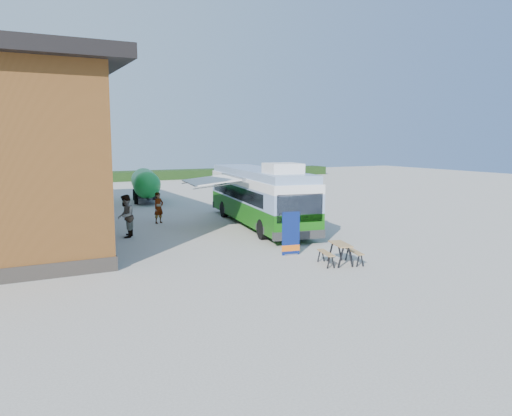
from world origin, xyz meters
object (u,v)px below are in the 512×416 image
picnic_table (340,249)px  slurry_tanker (145,183)px  banner (291,237)px  person_b (126,216)px  bus (259,195)px  person_a (159,208)px

picnic_table → slurry_tanker: 21.31m
banner → person_b: 8.09m
bus → picnic_table: 8.78m
picnic_table → slurry_tanker: (-1.37, 21.25, 0.76)m
bus → person_b: bearing=-169.9°
person_b → slurry_tanker: 13.44m
person_b → picnic_table: bearing=56.7°
slurry_tanker → person_b: bearing=-97.1°
person_b → slurry_tanker: (4.31, 12.73, 0.35)m
person_a → bus: bearing=-60.1°
banner → person_a: (-2.40, 9.60, 0.14)m
picnic_table → person_a: size_ratio=0.96×
bus → banner: bus is taller
picnic_table → banner: bearing=126.5°
person_a → picnic_table: bearing=-100.3°
picnic_table → person_a: (-3.22, 11.67, 0.26)m
person_a → person_b: 4.00m
banner → person_b: bearing=136.2°
bus → banner: bearing=-98.1°
picnic_table → person_a: person_a is taller
person_b → person_a: bearing=165.0°
banner → person_b: person_b is taller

